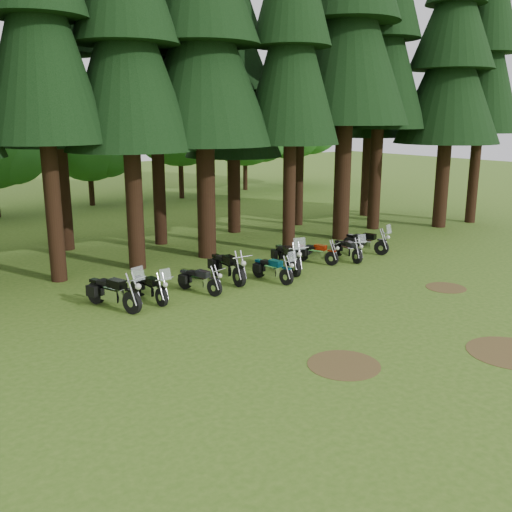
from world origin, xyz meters
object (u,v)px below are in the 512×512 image
Objects in this scene: motorcycle_7 at (348,250)px; motorcycle_8 at (366,243)px; motorcycle_0 at (114,293)px; motorcycle_3 at (227,268)px; motorcycle_2 at (199,281)px; motorcycle_4 at (273,270)px; motorcycle_6 at (317,253)px; motorcycle_5 at (288,258)px; motorcycle_1 at (150,288)px.

motorcycle_7 is 1.63m from motorcycle_8.
motorcycle_7 is (10.44, 0.16, -0.09)m from motorcycle_0.
motorcycle_3 is (4.59, 0.49, -0.02)m from motorcycle_0.
motorcycle_2 is at bearing -20.77° from motorcycle_0.
motorcycle_0 is 1.18× the size of motorcycle_4.
motorcycle_6 is (9.02, 0.53, -0.11)m from motorcycle_0.
motorcycle_7 is at bearing 0.60° from motorcycle_3.
motorcycle_6 is at bearing 175.08° from motorcycle_7.
motorcycle_0 is 0.98× the size of motorcycle_5.
motorcycle_1 reaches higher than motorcycle_2.
motorcycle_7 is at bearing -34.22° from motorcycle_6.
motorcycle_0 is 7.27m from motorcycle_5.
motorcycle_8 is at bearing -1.42° from motorcycle_1.
motorcycle_0 reaches higher than motorcycle_4.
motorcycle_0 is 1.17× the size of motorcycle_1.
motorcycle_7 is (9.17, 0.14, -0.01)m from motorcycle_1.
motorcycle_8 reaches higher than motorcycle_4.
motorcycle_2 is 7.40m from motorcycle_7.
motorcycle_2 reaches higher than motorcycle_6.
motorcycle_0 reaches higher than motorcycle_6.
motorcycle_8 is (6.08, 1.11, 0.03)m from motorcycle_4.
motorcycle_5 reaches higher than motorcycle_3.
motorcycle_3 is at bearing 3.56° from motorcycle_1.
motorcycle_6 is 1.46m from motorcycle_7.
motorcycle_4 is at bearing -132.50° from motorcycle_5.
motorcycle_3 is at bearing 162.15° from motorcycle_8.
motorcycle_7 is (1.42, -0.37, 0.02)m from motorcycle_6.
motorcycle_3 is (1.55, 0.61, 0.09)m from motorcycle_2.
motorcycle_5 is at bearing -16.50° from motorcycle_0.
motorcycle_8 is (1.57, 0.44, 0.04)m from motorcycle_7.
motorcycle_3 is 1.19× the size of motorcycle_7.
motorcycle_7 is at bearing -14.60° from motorcycle_2.
motorcycle_1 is at bearing 158.85° from motorcycle_2.
motorcycle_1 is 1.10× the size of motorcycle_6.
motorcycle_0 is 12.03m from motorcycle_8.
motorcycle_1 is (1.27, 0.02, -0.08)m from motorcycle_0.
motorcycle_8 is at bearing 21.37° from motorcycle_5.
motorcycle_6 is (5.98, 0.64, -0.00)m from motorcycle_2.
motorcycle_5 is (1.33, 0.77, 0.09)m from motorcycle_4.
motorcycle_3 is (3.33, 0.47, 0.07)m from motorcycle_1.
motorcycle_0 is at bearing -170.03° from motorcycle_3.
motorcycle_4 is 1.09× the size of motorcycle_6.
motorcycle_2 is 9.00m from motorcycle_8.
motorcycle_4 reaches higher than motorcycle_6.
motorcycle_8 is (7.42, 0.11, -0.04)m from motorcycle_3.
motorcycle_1 reaches higher than motorcycle_7.
motorcycle_7 is at bearing -17.73° from motorcycle_0.
motorcycle_2 is at bearing -8.90° from motorcycle_1.
motorcycle_4 is at bearing 178.71° from motorcycle_6.
motorcycle_0 is 1.19× the size of motorcycle_7.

